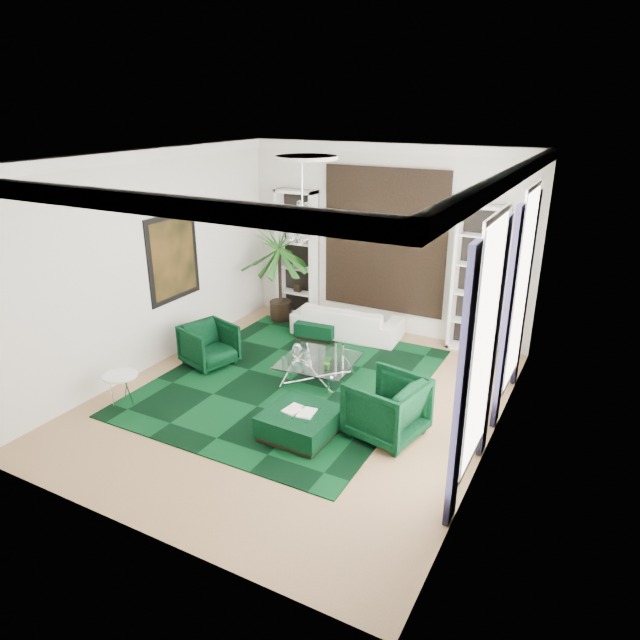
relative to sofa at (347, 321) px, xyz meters
The scene contains 30 objects.
floor 2.84m from the sofa, 80.21° to the right, with size 6.00×7.00×0.02m, color #A78258.
ceiling 4.49m from the sofa, 80.21° to the right, with size 6.00×7.00×0.02m, color white.
wall_back 1.81m from the sofa, 56.77° to the left, with size 6.00×0.02×3.80m, color silver.
wall_front 6.50m from the sofa, 85.64° to the right, with size 6.00×0.02×3.80m, color silver.
wall_left 4.08m from the sofa, 132.33° to the right, with size 0.02×7.00×3.80m, color silver.
wall_right 4.73m from the sofa, 38.53° to the right, with size 0.02×7.00×3.80m, color silver.
crown_molding 4.40m from the sofa, 80.21° to the right, with size 6.00×7.00×0.18m, color white, non-canonical shape.
ceiling_medallion 4.27m from the sofa, 79.05° to the right, with size 0.90×0.90×0.05m, color white.
tapestry 1.79m from the sofa, 54.88° to the left, with size 2.50×0.06×2.80m, color black.
shelving_left 1.90m from the sofa, 160.13° to the left, with size 0.90×0.38×2.80m, color white, non-canonical shape.
shelving_right 2.71m from the sofa, 12.34° to the left, with size 0.90×0.38×2.80m, color white, non-canonical shape.
painting 3.65m from the sofa, 138.83° to the right, with size 0.04×1.30×1.60m, color black.
window_near 5.30m from the sofa, 46.68° to the right, with size 0.03×1.10×2.90m, color white.
curtain_near_a 5.78m from the sofa, 52.39° to the right, with size 0.07×0.30×3.25m, color black.
curtain_near_b 4.69m from the sofa, 40.16° to the right, with size 0.07×0.30×3.25m, color black.
window_far 4.02m from the sofa, 20.23° to the right, with size 0.03×1.10×2.90m, color white.
curtain_far_a 4.22m from the sofa, 30.94° to the right, with size 0.07×0.30×3.25m, color black.
curtain_far_b 3.72m from the sofa, ahead, with size 0.07×0.30×3.25m, color black.
rug 2.33m from the sofa, 89.29° to the right, with size 4.20×5.00×0.02m, color black.
sofa is the anchor object (origin of this frame).
armchair_left 2.91m from the sofa, 123.66° to the right, with size 0.83×0.85×0.78m, color black.
armchair_right 3.78m from the sofa, 55.95° to the right, with size 0.97×0.99×0.90m, color black.
coffee_table 2.15m from the sofa, 77.52° to the right, with size 1.21×1.21×0.42m, color white, non-canonical shape.
ottoman_side 0.58m from the sofa, 150.76° to the right, with size 0.81×0.81×0.36m, color black.
ottoman_front 3.86m from the sofa, 74.47° to the right, with size 0.98×0.98×0.39m, color black.
book 3.86m from the sofa, 74.47° to the right, with size 0.45×0.30×0.03m, color white.
side_table 4.66m from the sofa, 114.09° to the right, with size 0.53×0.53×0.51m, color white.
palm 1.95m from the sofa, behind, with size 1.64×1.64×2.62m, color #1F581A, non-canonical shape.
chandelier 3.68m from the sofa, 79.61° to the right, with size 0.72×0.72×0.65m, color white, non-canonical shape.
table_plant 2.48m from the sofa, 71.93° to the right, with size 0.14×0.11×0.24m, color #1F581A.
Camera 1 is at (4.14, -7.07, 4.52)m, focal length 32.00 mm.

